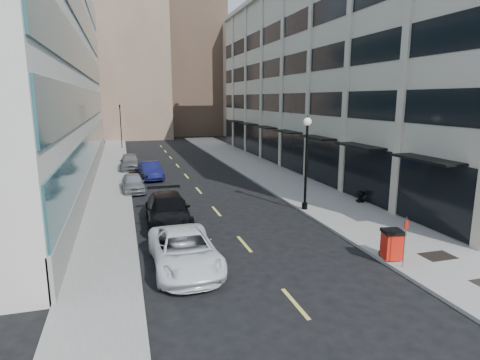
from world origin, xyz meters
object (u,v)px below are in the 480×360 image
car_grey_sedan (130,162)px  sign_post (405,235)px  traffic_signal (120,107)px  car_blue_sedan (150,170)px  car_white_van (184,250)px  urn_planter (360,195)px  trash_bin (392,243)px  car_silver_sedan (133,183)px  car_black_pickup (168,210)px  lamppost (306,155)px

car_grey_sedan → sign_post: (10.13, -27.47, 0.73)m
traffic_signal → car_blue_sedan: 22.99m
traffic_signal → car_white_van: traffic_signal is taller
car_grey_sedan → urn_planter: (14.40, -17.73, -0.21)m
trash_bin → traffic_signal: bearing=115.9°
traffic_signal → urn_planter: traffic_signal is taller
sign_post → car_grey_sedan: bearing=90.6°
car_grey_sedan → urn_planter: bearing=-49.7°
traffic_signal → car_blue_sedan: traffic_signal is taller
car_silver_sedan → car_black_pickup: bearing=-82.1°
car_white_van → car_silver_sedan: bearing=95.4°
traffic_signal → car_black_pickup: (2.30, -35.94, -4.87)m
car_black_pickup → car_grey_sedan: bearing=96.5°
traffic_signal → car_black_pickup: 36.34m
car_white_van → lamppost: (8.50, 6.43, 2.77)m
car_blue_sedan → car_black_pickup: bearing=-96.6°
car_black_pickup → car_grey_sedan: 18.72m
car_blue_sedan → lamppost: bearing=-64.0°
lamppost → sign_post: 9.41m
car_grey_sedan → trash_bin: size_ratio=3.67×
lamppost → urn_planter: lamppost is taller
sign_post → urn_planter: size_ratio=2.80×
traffic_signal → sign_post: (10.83, -44.77, -4.17)m
car_silver_sedan → car_grey_sedan: bearing=87.8°
car_blue_sedan → traffic_signal: bearing=89.2°
car_silver_sedan → trash_bin: 19.74m
car_black_pickup → sign_post: 12.30m
trash_bin → lamppost: lamppost is taller
car_blue_sedan → lamppost: size_ratio=0.79×
car_silver_sedan → trash_bin: bearing=-61.1°
sign_post → car_black_pickup: bearing=114.4°
car_black_pickup → trash_bin: car_black_pickup is taller
traffic_signal → trash_bin: (10.90, -43.90, -4.86)m
car_blue_sedan → sign_post: bearing=-75.8°
car_blue_sedan → car_grey_sedan: bearing=101.0°
car_white_van → car_black_pickup: bearing=89.3°
car_white_van → sign_post: bearing=-18.7°
car_white_van → car_silver_sedan: (-1.60, 15.00, -0.08)m
car_grey_sedan → sign_post: 29.29m
sign_post → car_silver_sedan: bearing=100.1°
lamppost → trash_bin: bearing=-89.3°
lamppost → urn_planter: 5.24m
car_silver_sedan → car_grey_sedan: 9.71m
car_silver_sedan → sign_post: 20.47m
car_grey_sedan → trash_bin: car_grey_sedan is taller
car_silver_sedan → car_blue_sedan: bearing=68.9°
car_black_pickup → car_blue_sedan: (0.00, 13.62, -0.09)m
lamppost → sign_post: lamppost is taller
car_white_van → trash_bin: size_ratio=4.28×
lamppost → urn_planter: (4.30, 0.55, -2.94)m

